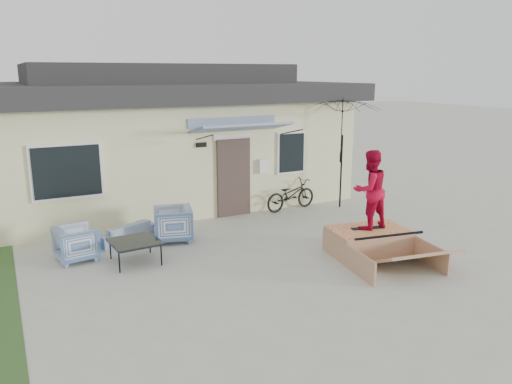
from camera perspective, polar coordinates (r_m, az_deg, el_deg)
name	(u,v)px	position (r m, az deg, el deg)	size (l,w,h in m)	color
ground	(286,281)	(9.57, 3.41, -10.05)	(90.00, 90.00, 0.00)	#ABAD9E
house	(158,133)	(16.26, -11.11, 6.62)	(10.80, 8.49, 4.10)	beige
loveseat	(124,229)	(11.99, -14.79, -4.09)	(1.47, 0.43, 0.58)	#335791
armchair_left	(76,242)	(11.06, -19.80, -5.33)	(0.78, 0.73, 0.80)	#335791
armchair_right	(173,222)	(11.74, -9.45, -3.43)	(0.85, 0.80, 0.88)	#335791
coffee_table	(135,251)	(10.64, -13.57, -6.59)	(0.94, 0.94, 0.46)	black
bicycle	(291,191)	(14.18, 3.98, 0.06)	(0.58, 1.67, 1.07)	black
patio_umbrella	(342,147)	(14.41, 9.77, 5.05)	(2.24, 2.10, 2.20)	black
skate_ramp	(368,241)	(11.10, 12.66, -5.50)	(1.61, 2.15, 0.54)	#A07354
skateboard	(368,228)	(11.05, 12.60, -3.98)	(0.73, 0.18, 0.05)	black
skater	(370,188)	(10.83, 12.83, 0.40)	(0.83, 0.64, 1.69)	#B10728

